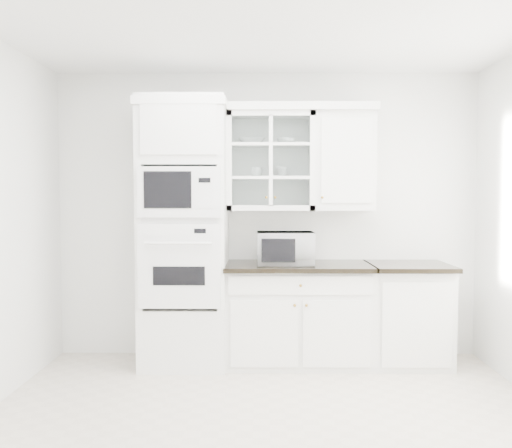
{
  "coord_description": "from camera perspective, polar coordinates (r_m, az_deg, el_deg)",
  "views": [
    {
      "loc": [
        -0.06,
        -3.45,
        1.54
      ],
      "look_at": [
        -0.1,
        1.05,
        1.3
      ],
      "focal_mm": 38.0,
      "sensor_mm": 36.0,
      "label": 1
    }
  ],
  "objects": [
    {
      "name": "bowl_b",
      "position": [
        5.05,
        3.26,
        8.69
      ],
      "size": [
        0.22,
        0.22,
        0.05
      ],
      "primitive_type": "imported",
      "rotation": [
        0.0,
        0.0,
        0.35
      ],
      "color": "white",
      "rests_on": "upper_cabinet_glass"
    },
    {
      "name": "extra_base_cabinet",
      "position": [
        5.19,
        15.65,
        -9.04
      ],
      "size": [
        0.72,
        0.67,
        0.92
      ],
      "color": "white",
      "rests_on": "ground"
    },
    {
      "name": "room_shell",
      "position": [
        3.89,
        1.4,
        6.59
      ],
      "size": [
        4.0,
        3.5,
        2.7
      ],
      "color": "white",
      "rests_on": "ground"
    },
    {
      "name": "upper_cabinet_glass",
      "position": [
        5.05,
        1.54,
        6.57
      ],
      "size": [
        0.8,
        0.33,
        0.9
      ],
      "color": "white",
      "rests_on": "room_shell"
    },
    {
      "name": "oven_column",
      "position": [
        4.93,
        -7.54,
        -0.94
      ],
      "size": [
        0.76,
        0.68,
        2.4
      ],
      "color": "white",
      "rests_on": "ground"
    },
    {
      "name": "cup_a",
      "position": [
        5.03,
        0.06,
        5.48
      ],
      "size": [
        0.11,
        0.11,
        0.09
      ],
      "primitive_type": "imported",
      "rotation": [
        0.0,
        0.0,
        0.02
      ],
      "color": "white",
      "rests_on": "upper_cabinet_glass"
    },
    {
      "name": "bowl_a",
      "position": [
        5.08,
        -0.44,
        8.7
      ],
      "size": [
        0.27,
        0.27,
        0.06
      ],
      "primitive_type": "imported",
      "rotation": [
        0.0,
        0.0,
        0.1
      ],
      "color": "white",
      "rests_on": "upper_cabinet_glass"
    },
    {
      "name": "upper_cabinet_solid",
      "position": [
        5.1,
        9.19,
        6.49
      ],
      "size": [
        0.55,
        0.33,
        0.9
      ],
      "primitive_type": "cube",
      "color": "white",
      "rests_on": "room_shell"
    },
    {
      "name": "countertop_microwave",
      "position": [
        4.88,
        3.09,
        -2.54
      ],
      "size": [
        0.51,
        0.43,
        0.29
      ],
      "primitive_type": "imported",
      "rotation": [
        0.0,
        0.0,
        3.16
      ],
      "color": "white",
      "rests_on": "base_cabinet_run"
    },
    {
      "name": "cup_b",
      "position": [
        5.05,
        2.76,
        5.52
      ],
      "size": [
        0.11,
        0.11,
        0.1
      ],
      "primitive_type": "imported",
      "rotation": [
        0.0,
        0.0,
        -0.05
      ],
      "color": "white",
      "rests_on": "upper_cabinet_glass"
    },
    {
      "name": "base_cabinet_run",
      "position": [
        5.03,
        4.43,
        -9.34
      ],
      "size": [
        1.32,
        0.67,
        0.92
      ],
      "color": "white",
      "rests_on": "ground"
    },
    {
      "name": "ground",
      "position": [
        3.78,
        1.47,
        -20.92
      ],
      "size": [
        4.0,
        3.5,
        0.01
      ],
      "primitive_type": "cube",
      "color": "beige",
      "rests_on": "ground"
    },
    {
      "name": "crown_molding",
      "position": [
        5.08,
        0.34,
        12.06
      ],
      "size": [
        2.14,
        0.38,
        0.07
      ],
      "primitive_type": "cube",
      "color": "white",
      "rests_on": "room_shell"
    }
  ]
}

